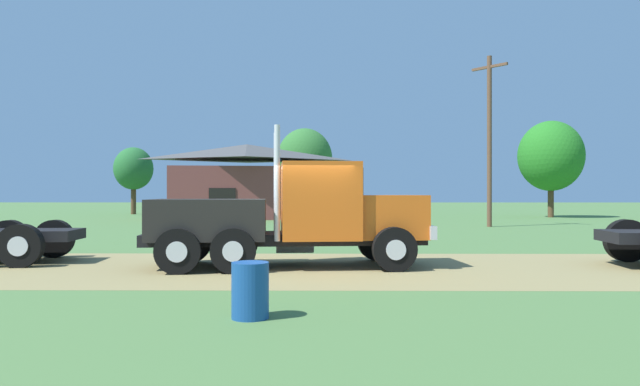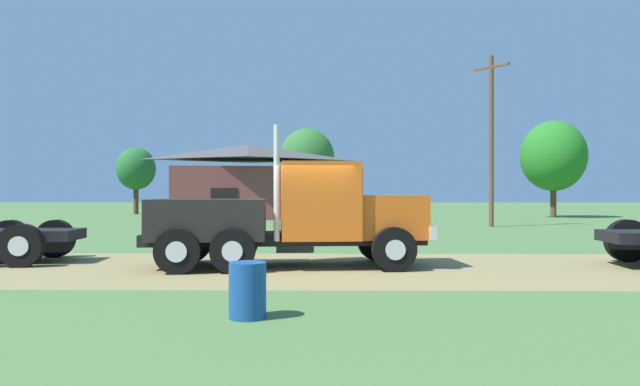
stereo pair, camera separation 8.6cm
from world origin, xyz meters
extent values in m
plane|color=#4D743C|center=(0.00, 0.00, 0.00)|extent=(200.00, 200.00, 0.00)
cube|color=#8D7F4F|center=(0.00, 0.00, 0.00)|extent=(120.00, 6.59, 0.01)
cube|color=black|center=(-0.46, 0.23, 0.71)|extent=(7.04, 2.16, 0.28)
cube|color=orange|center=(2.16, 0.49, 1.26)|extent=(1.85, 2.11, 1.08)
cube|color=silver|center=(3.04, 0.58, 0.89)|extent=(0.37, 2.14, 0.32)
cube|color=orange|center=(0.40, 0.32, 1.66)|extent=(2.10, 2.41, 1.89)
cube|color=#2D3D4C|center=(1.36, 0.41, 2.04)|extent=(0.22, 1.85, 0.83)
cylinder|color=silver|center=(-0.75, 1.09, 2.09)|extent=(0.14, 0.14, 2.74)
cylinder|color=silver|center=(-0.57, -0.67, 2.09)|extent=(0.14, 0.14, 2.74)
cylinder|color=silver|center=(-0.26, 1.23, 0.50)|extent=(1.05, 0.62, 0.52)
cube|color=black|center=(-2.32, 0.05, 1.21)|extent=(2.99, 2.49, 0.98)
cylinder|color=black|center=(1.97, 1.59, 0.52)|extent=(1.07, 0.40, 1.05)
cylinder|color=silver|center=(1.96, 1.75, 0.52)|extent=(0.47, 0.09, 0.47)
cylinder|color=black|center=(2.19, -0.62, 0.52)|extent=(1.07, 0.40, 1.05)
cylinder|color=silver|center=(2.21, -0.78, 0.52)|extent=(0.47, 0.09, 0.47)
cylinder|color=black|center=(-3.02, 1.10, 0.52)|extent=(1.07, 0.40, 1.05)
cylinder|color=silver|center=(-3.03, 1.26, 0.52)|extent=(0.47, 0.09, 0.47)
cylinder|color=black|center=(-2.80, -1.12, 0.52)|extent=(1.07, 0.40, 1.05)
cylinder|color=silver|center=(-2.78, -1.28, 0.52)|extent=(0.47, 0.09, 0.47)
cylinder|color=black|center=(-1.77, 1.22, 0.52)|extent=(1.07, 0.40, 1.05)
cylinder|color=silver|center=(-1.79, 1.38, 0.52)|extent=(0.47, 0.09, 0.47)
cylinder|color=black|center=(-1.56, -0.99, 0.52)|extent=(1.07, 0.40, 1.05)
cylinder|color=silver|center=(-1.54, -1.15, 0.52)|extent=(0.47, 0.09, 0.47)
cylinder|color=black|center=(-7.00, 0.00, 0.54)|extent=(1.11, 0.40, 1.08)
cylinder|color=silver|center=(-6.99, -0.15, 0.54)|extent=(0.49, 0.09, 0.49)
cylinder|color=black|center=(-7.21, 2.20, 0.54)|extent=(1.11, 0.40, 1.08)
cylinder|color=silver|center=(-7.23, 2.36, 0.54)|extent=(0.49, 0.09, 0.49)
cylinder|color=black|center=(-8.46, 2.08, 0.54)|extent=(1.11, 0.40, 1.08)
cylinder|color=silver|center=(-8.47, 2.24, 0.54)|extent=(0.49, 0.09, 0.49)
cylinder|color=black|center=(8.67, 1.37, 0.57)|extent=(1.16, 0.38, 1.14)
cylinder|color=silver|center=(8.68, 1.53, 0.57)|extent=(0.52, 0.08, 0.51)
cylinder|color=#19478C|center=(-0.54, -5.66, 0.41)|extent=(0.55, 0.55, 0.83)
cube|color=brown|center=(-5.21, 27.48, 1.86)|extent=(11.10, 6.80, 3.72)
pyramid|color=#4A4A4A|center=(-5.21, 27.48, 4.85)|extent=(11.66, 7.14, 1.13)
cube|color=black|center=(-6.45, 24.47, 1.10)|extent=(1.80, 0.27, 2.20)
cylinder|color=brown|center=(9.56, 17.35, 4.70)|extent=(0.26, 0.26, 9.39)
cube|color=brown|center=(9.56, 17.35, 8.79)|extent=(1.56, 1.75, 0.14)
cylinder|color=#513823|center=(-16.33, 35.80, 1.33)|extent=(0.44, 0.44, 2.66)
ellipsoid|color=#24632D|center=(-16.33, 35.80, 4.02)|extent=(3.39, 3.39, 3.73)
cylinder|color=#513823|center=(-1.55, 42.96, 1.55)|extent=(0.44, 0.44, 3.10)
ellipsoid|color=#306D2E|center=(-1.55, 42.96, 5.31)|extent=(5.51, 5.51, 6.07)
cylinder|color=#513823|center=(17.75, 29.63, 1.37)|extent=(0.44, 0.44, 2.75)
ellipsoid|color=#257621|center=(17.75, 29.63, 4.69)|extent=(4.87, 4.87, 5.36)
camera|label=1|loc=(0.57, -14.05, 1.85)|focal=32.02mm
camera|label=2|loc=(0.66, -14.05, 1.85)|focal=32.02mm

